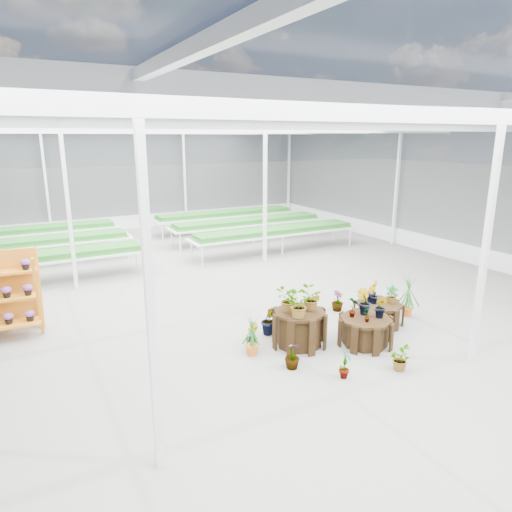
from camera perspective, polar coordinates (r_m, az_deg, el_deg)
name	(u,v)px	position (r m, az deg, el deg)	size (l,w,h in m)	color
ground_plane	(236,317)	(10.75, -2.53, -7.68)	(24.00, 24.00, 0.00)	gray
greenhouse_shell	(235,223)	(10.11, -2.68, 4.20)	(18.00, 24.00, 4.50)	white
steel_frame	(235,223)	(10.11, -2.68, 4.20)	(18.00, 24.00, 4.50)	silver
nursery_benches	(151,240)	(17.13, -13.03, 1.93)	(16.00, 7.00, 0.84)	silver
plinth_tall	(299,328)	(9.30, 5.42, -8.97)	(1.07, 1.07, 0.73)	black
plinth_mid	(365,331)	(9.58, 13.50, -9.13)	(1.08, 1.08, 0.57)	black
plinth_low	(378,313)	(10.71, 15.06, -6.91)	(1.06, 1.06, 0.48)	black
nursery_plants	(332,311)	(9.64, 9.50, -6.79)	(4.58, 3.29, 1.24)	#215C1E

